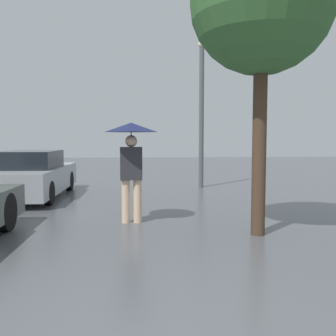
% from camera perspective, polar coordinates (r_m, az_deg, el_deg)
% --- Properties ---
extents(pedestrian, '(1.00, 1.00, 1.91)m').
position_cam_1_polar(pedestrian, '(7.12, -5.62, 3.34)').
color(pedestrian, beige).
rests_on(pedestrian, ground_plane).
extents(parked_car_farthest, '(1.65, 4.32, 1.28)m').
position_cam_1_polar(parked_car_farthest, '(10.96, -19.94, -1.09)').
color(parked_car_farthest, '#9EA3A8').
rests_on(parked_car_farthest, ground_plane).
extents(tree, '(2.32, 2.32, 4.96)m').
position_cam_1_polar(tree, '(6.71, 14.12, 23.16)').
color(tree, '#473323').
rests_on(tree, ground_plane).
extents(street_lamp, '(0.25, 0.25, 4.78)m').
position_cam_1_polar(street_lamp, '(12.44, 5.12, 8.95)').
color(street_lamp, '#515456').
rests_on(street_lamp, ground_plane).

